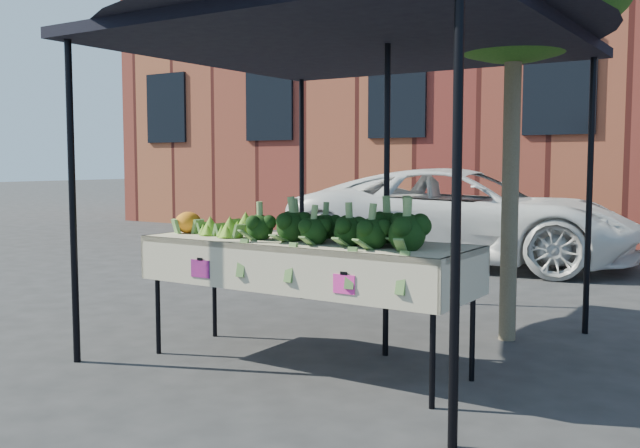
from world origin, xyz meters
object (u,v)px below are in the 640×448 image
Objects in this scene: canopy at (351,172)px; vehicle at (465,91)px; table at (305,304)px; street_tree at (512,97)px.

vehicle is at bearing 101.63° from canopy.
street_tree is (0.96, 1.53, 1.51)m from table.
street_tree is at bearing 58.01° from table.
street_tree is (0.96, 0.89, 0.59)m from canopy.
vehicle is (-1.00, 5.51, 1.99)m from table.
canopy is 1.43m from street_tree.
street_tree reaches higher than canopy.
table is at bearing -89.73° from canopy.
street_tree reaches higher than table.
vehicle is (-1.00, 4.86, 1.07)m from canopy.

